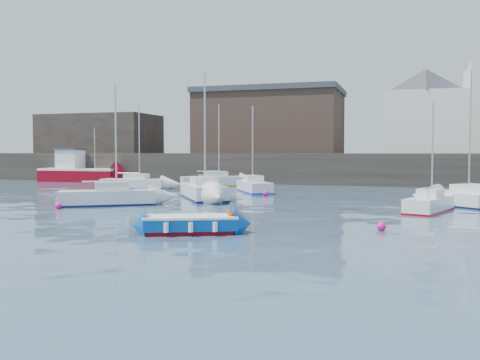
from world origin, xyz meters
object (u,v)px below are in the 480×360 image
(fishing_boat, at_px, (79,171))
(sailboat_f, at_px, (254,186))
(blue_dinghy, at_px, (190,224))
(buoy_far, at_px, (265,196))
(sailboat_b, at_px, (203,191))
(sailboat_h, at_px, (213,181))
(buoy_mid, at_px, (381,231))
(sailboat_e, at_px, (134,183))
(buoy_near, at_px, (58,209))
(sailboat_a, at_px, (108,197))
(sailboat_d, at_px, (477,200))
(sailboat_c, at_px, (429,204))

(fishing_boat, distance_m, sailboat_f, 23.82)
(blue_dinghy, distance_m, buoy_far, 18.20)
(sailboat_b, bearing_deg, buoy_far, 49.56)
(sailboat_h, xyz_separation_m, buoy_mid, (16.09, -24.40, -0.49))
(sailboat_e, xyz_separation_m, buoy_near, (3.98, -15.90, -0.46))
(sailboat_a, distance_m, sailboat_b, 6.84)
(sailboat_f, bearing_deg, buoy_far, -59.97)
(sailboat_a, bearing_deg, sailboat_d, 13.20)
(sailboat_b, bearing_deg, sailboat_c, -15.05)
(sailboat_f, bearing_deg, sailboat_a, -113.48)
(sailboat_b, bearing_deg, buoy_near, -123.61)
(sailboat_f, xyz_separation_m, sailboat_h, (-5.70, 6.30, 0.02))
(blue_dinghy, bearing_deg, sailboat_d, 48.82)
(fishing_boat, distance_m, sailboat_d, 40.72)
(blue_dinghy, height_order, sailboat_d, sailboat_d)
(sailboat_h, relative_size, buoy_near, 21.92)
(sailboat_c, bearing_deg, sailboat_e, 153.81)
(buoy_mid, bearing_deg, buoy_near, 169.54)
(sailboat_d, bearing_deg, sailboat_a, -166.80)
(blue_dinghy, relative_size, sailboat_c, 0.68)
(blue_dinghy, xyz_separation_m, sailboat_b, (-5.01, 14.26, 0.16))
(sailboat_e, height_order, buoy_far, sailboat_e)
(blue_dinghy, xyz_separation_m, fishing_boat, (-25.38, 30.19, 0.72))
(sailboat_d, relative_size, sailboat_h, 1.03)
(sailboat_d, height_order, buoy_far, sailboat_d)
(sailboat_d, xyz_separation_m, sailboat_e, (-26.12, 8.64, -0.00))
(buoy_near, bearing_deg, buoy_mid, -10.46)
(sailboat_f, xyz_separation_m, buoy_near, (-7.02, -14.88, -0.47))
(blue_dinghy, height_order, buoy_mid, blue_dinghy)
(sailboat_d, distance_m, buoy_mid, 11.50)
(buoy_near, height_order, buoy_mid, buoy_mid)
(buoy_mid, bearing_deg, sailboat_c, 74.65)
(blue_dinghy, bearing_deg, sailboat_a, 135.79)
(sailboat_c, distance_m, sailboat_f, 16.32)
(sailboat_b, xyz_separation_m, sailboat_d, (16.72, -0.88, -0.08))
(sailboat_c, height_order, sailboat_e, sailboat_e)
(buoy_near, bearing_deg, sailboat_c, 12.61)
(fishing_boat, xyz_separation_m, sailboat_f, (21.97, -9.18, -0.63))
(sailboat_d, relative_size, sailboat_f, 1.14)
(sailboat_b, height_order, sailboat_h, sailboat_b)
(sailboat_d, xyz_separation_m, buoy_near, (-22.14, -7.26, -0.47))
(sailboat_b, relative_size, sailboat_c, 1.45)
(sailboat_d, xyz_separation_m, sailboat_h, (-20.82, 13.92, 0.02))
(fishing_boat, xyz_separation_m, sailboat_b, (20.36, -15.93, -0.56))
(sailboat_a, bearing_deg, fishing_boat, 127.47)
(sailboat_c, relative_size, sailboat_e, 0.81)
(sailboat_e, height_order, sailboat_f, sailboat_e)
(sailboat_h, bearing_deg, buoy_mid, -56.60)
(fishing_boat, height_order, sailboat_h, sailboat_h)
(sailboat_h, xyz_separation_m, buoy_near, (-1.32, -21.19, -0.49))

